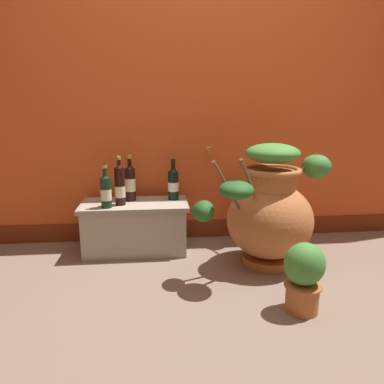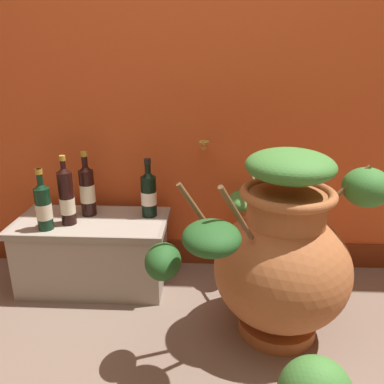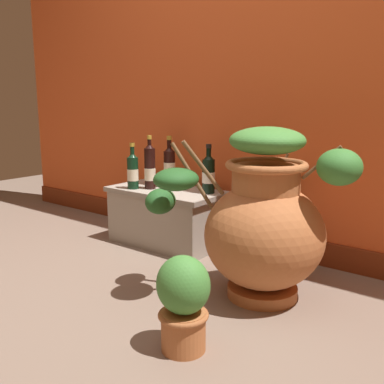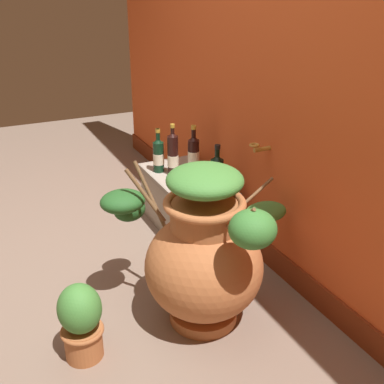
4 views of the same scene
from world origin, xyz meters
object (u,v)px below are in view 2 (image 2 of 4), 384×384
terracotta_urn (281,254)px  wine_bottle_middle (87,189)px  wine_bottle_left (67,196)px  wine_bottle_back (149,192)px  wine_bottle_right (43,205)px

terracotta_urn → wine_bottle_middle: (-0.91, 0.39, 0.13)m
wine_bottle_left → wine_bottle_back: bearing=17.7°
terracotta_urn → wine_bottle_left: (-0.97, 0.28, 0.13)m
terracotta_urn → wine_bottle_middle: bearing=156.6°
wine_bottle_right → wine_bottle_back: bearing=21.8°
wine_bottle_back → wine_bottle_middle: bearing=-179.7°
wine_bottle_middle → wine_bottle_right: (-0.15, -0.18, -0.02)m
terracotta_urn → wine_bottle_left: terracotta_urn is taller
terracotta_urn → wine_bottle_right: 1.08m
wine_bottle_right → wine_bottle_back: size_ratio=0.98×
wine_bottle_back → wine_bottle_right: bearing=-158.2°
terracotta_urn → wine_bottle_left: 1.02m
wine_bottle_left → wine_bottle_right: wine_bottle_left is taller
wine_bottle_middle → wine_bottle_left: bearing=-118.1°
terracotta_urn → wine_bottle_middle: terracotta_urn is taller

